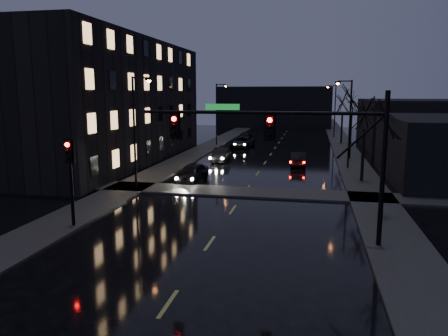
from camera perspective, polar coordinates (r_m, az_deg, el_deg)
The scene contains 22 objects.
ground at distance 13.61m, azimuth -10.17°, elevation -20.82°, with size 160.00×160.00×0.00m, color black.
sidewalk_left at distance 48.13m, azimuth -4.35°, elevation 1.65°, with size 3.00×140.00×0.12m, color #2D2D2B.
sidewalk_right at distance 46.52m, azimuth 16.25°, elevation 0.99°, with size 3.00×140.00×0.12m, color #2D2D2B.
sidewalk_cross at distance 30.46m, azimuth 2.67°, elevation -3.15°, with size 40.00×3.00×0.12m, color #2D2D2B.
apartment_block at distance 45.92m, azimuth -15.94°, elevation 8.35°, with size 12.00×30.00×12.00m, color black.
commercial_right_far at distance 60.28m, azimuth 23.49°, elevation 5.33°, with size 12.00×18.00×6.00m, color black.
far_block at distance 89.20m, azimuth 6.67°, elevation 7.92°, with size 22.00×10.00×8.00m, color black.
signal_mast at distance 19.95m, azimuth 9.56°, elevation 3.84°, with size 11.11×0.41×7.00m.
signal_pole_left at distance 23.50m, azimuth -19.43°, elevation -0.26°, with size 0.35×0.41×4.53m.
tree_near at distance 25.15m, azimuth 20.57°, elevation 7.66°, with size 3.52×3.52×8.08m.
tree_mid_a at distance 35.07m, azimuth 17.99°, elevation 7.61°, with size 3.30×3.30×7.58m.
tree_mid_b at distance 47.00m, azimuth 16.42°, elevation 9.09°, with size 3.74×3.74×8.59m.
tree_far at distance 60.97m, azimuth 15.29°, elevation 8.72°, with size 3.43×3.43×7.88m.
streetlight_l_near at distance 31.33m, azimuth -11.31°, elevation 5.76°, with size 1.53×0.28×8.00m.
streetlight_l_far at distance 57.17m, azimuth -0.78°, elevation 7.71°, with size 1.53×0.28×8.00m.
streetlight_r_mid at distance 41.01m, azimuth 15.85°, elevation 6.50°, with size 1.53×0.28×8.00m.
streetlight_r_far at distance 68.94m, azimuth 14.13°, elevation 7.79°, with size 1.53×0.28×8.00m.
oncoming_car_a at distance 34.23m, azimuth -4.16°, elevation -0.60°, with size 1.69×4.20×1.43m, color black.
oncoming_car_b at distance 44.12m, azimuth -0.41°, elevation 1.73°, with size 1.43×4.10×1.35m, color black.
oncoming_car_c at distance 55.29m, azimuth 2.42°, elevation 3.39°, with size 2.29×4.97×1.38m, color black.
oncoming_car_d at distance 60.35m, azimuth 2.70°, elevation 3.92°, with size 1.89×4.65×1.35m, color black.
lead_car at distance 41.96m, azimuth 9.65°, elevation 1.15°, with size 1.40×4.01×1.32m, color black.
Camera 1 is at (4.48, -10.84, 6.91)m, focal length 35.00 mm.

